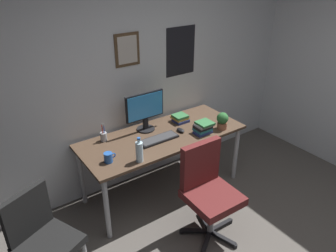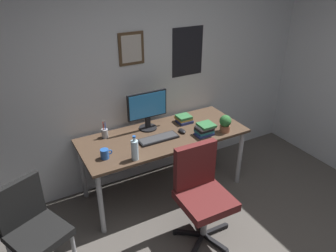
# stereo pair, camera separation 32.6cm
# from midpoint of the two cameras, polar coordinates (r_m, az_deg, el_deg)

# --- Properties ---
(wall_back) EXTENTS (4.40, 0.10, 2.60)m
(wall_back) POSITION_cam_midpoint_polar(r_m,az_deg,el_deg) (3.64, -1.22, 9.40)
(wall_back) COLOR silver
(wall_back) RESTS_ON ground_plane
(desk) EXTENTS (1.81, 0.74, 0.73)m
(desk) POSITION_cam_midpoint_polar(r_m,az_deg,el_deg) (3.53, 1.87, -2.58)
(desk) COLOR #4C3828
(desk) RESTS_ON ground_plane
(office_chair) EXTENTS (0.55, 0.57, 0.95)m
(office_chair) POSITION_cam_midpoint_polar(r_m,az_deg,el_deg) (3.08, 8.95, -11.14)
(office_chair) COLOR #591E1E
(office_chair) RESTS_ON ground_plane
(side_chair) EXTENTS (0.56, 0.56, 0.88)m
(side_chair) POSITION_cam_midpoint_polar(r_m,az_deg,el_deg) (2.90, -19.81, -16.26)
(side_chair) COLOR black
(side_chair) RESTS_ON ground_plane
(monitor) EXTENTS (0.46, 0.20, 0.43)m
(monitor) POSITION_cam_midpoint_polar(r_m,az_deg,el_deg) (3.52, -1.02, 2.98)
(monitor) COLOR black
(monitor) RESTS_ON desk
(keyboard) EXTENTS (0.43, 0.15, 0.03)m
(keyboard) POSITION_cam_midpoint_polar(r_m,az_deg,el_deg) (3.39, 1.04, -2.29)
(keyboard) COLOR black
(keyboard) RESTS_ON desk
(computer_mouse) EXTENTS (0.06, 0.11, 0.04)m
(computer_mouse) POSITION_cam_midpoint_polar(r_m,az_deg,el_deg) (3.54, 5.14, -0.93)
(computer_mouse) COLOR black
(computer_mouse) RESTS_ON desk
(water_bottle) EXTENTS (0.07, 0.07, 0.25)m
(water_bottle) POSITION_cam_midpoint_polar(r_m,az_deg,el_deg) (3.03, -2.82, -4.28)
(water_bottle) COLOR silver
(water_bottle) RESTS_ON desk
(coffee_mug_near) EXTENTS (0.12, 0.08, 0.10)m
(coffee_mug_near) POSITION_cam_midpoint_polar(r_m,az_deg,el_deg) (3.10, -8.13, -4.96)
(coffee_mug_near) COLOR #2659B2
(coffee_mug_near) RESTS_ON desk
(potted_plant) EXTENTS (0.13, 0.13, 0.19)m
(potted_plant) POSITION_cam_midpoint_polar(r_m,az_deg,el_deg) (3.59, 12.63, 0.47)
(potted_plant) COLOR brown
(potted_plant) RESTS_ON desk
(pen_cup) EXTENTS (0.07, 0.07, 0.20)m
(pen_cup) POSITION_cam_midpoint_polar(r_m,az_deg,el_deg) (3.45, -8.47, -1.26)
(pen_cup) COLOR #9EA0A5
(pen_cup) RESTS_ON desk
(book_stack_left) EXTENTS (0.20, 0.17, 0.13)m
(book_stack_left) POSITION_cam_midpoint_polar(r_m,az_deg,el_deg) (3.51, 9.17, -0.62)
(book_stack_left) COLOR navy
(book_stack_left) RESTS_ON desk
(book_stack_right) EXTENTS (0.16, 0.18, 0.09)m
(book_stack_right) POSITION_cam_midpoint_polar(r_m,az_deg,el_deg) (3.75, 5.32, 1.20)
(book_stack_right) COLOR navy
(book_stack_right) RESTS_ON desk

